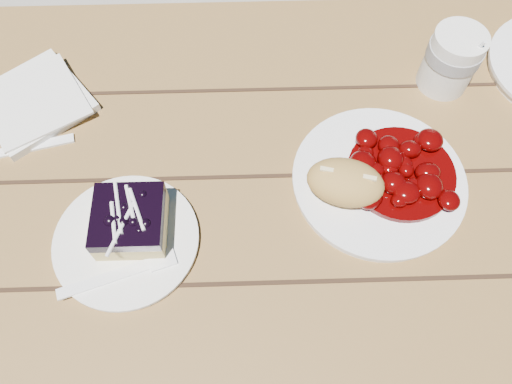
{
  "coord_description": "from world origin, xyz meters",
  "views": [
    {
      "loc": [
        -0.03,
        -0.28,
        1.38
      ],
      "look_at": [
        -0.02,
        0.02,
        0.81
      ],
      "focal_mm": 35.0,
      "sensor_mm": 36.0,
      "label": 1
    }
  ],
  "objects_px": {
    "dessert_plate": "(127,241)",
    "coffee_cup": "(451,60)",
    "bread_roll": "(345,182)",
    "blueberry_cake": "(130,221)",
    "picnic_table": "(271,266)",
    "main_plate": "(378,181)"
  },
  "relations": [
    {
      "from": "dessert_plate",
      "to": "coffee_cup",
      "type": "xyz_separation_m",
      "value": [
        0.48,
        0.26,
        0.04
      ]
    },
    {
      "from": "bread_roll",
      "to": "blueberry_cake",
      "type": "distance_m",
      "value": 0.29
    },
    {
      "from": "bread_roll",
      "to": "coffee_cup",
      "type": "relative_size",
      "value": 1.06
    },
    {
      "from": "bread_roll",
      "to": "blueberry_cake",
      "type": "relative_size",
      "value": 1.16
    },
    {
      "from": "picnic_table",
      "to": "dessert_plate",
      "type": "height_order",
      "value": "dessert_plate"
    },
    {
      "from": "picnic_table",
      "to": "bread_roll",
      "type": "distance_m",
      "value": 0.23
    },
    {
      "from": "main_plate",
      "to": "dessert_plate",
      "type": "bearing_deg",
      "value": -167.18
    },
    {
      "from": "picnic_table",
      "to": "bread_roll",
      "type": "height_order",
      "value": "bread_roll"
    },
    {
      "from": "picnic_table",
      "to": "main_plate",
      "type": "bearing_deg",
      "value": 22.44
    },
    {
      "from": "picnic_table",
      "to": "bread_roll",
      "type": "xyz_separation_m",
      "value": [
        0.1,
        0.04,
        0.2
      ]
    },
    {
      "from": "picnic_table",
      "to": "dessert_plate",
      "type": "relative_size",
      "value": 10.56
    },
    {
      "from": "main_plate",
      "to": "blueberry_cake",
      "type": "height_order",
      "value": "blueberry_cake"
    },
    {
      "from": "picnic_table",
      "to": "coffee_cup",
      "type": "distance_m",
      "value": 0.43
    },
    {
      "from": "bread_roll",
      "to": "dessert_plate",
      "type": "bearing_deg",
      "value": -168.56
    },
    {
      "from": "bread_roll",
      "to": "main_plate",
      "type": "bearing_deg",
      "value": 19.98
    },
    {
      "from": "main_plate",
      "to": "bread_roll",
      "type": "height_order",
      "value": "bread_roll"
    },
    {
      "from": "picnic_table",
      "to": "dessert_plate",
      "type": "xyz_separation_m",
      "value": [
        -0.2,
        -0.02,
        0.17
      ]
    },
    {
      "from": "dessert_plate",
      "to": "coffee_cup",
      "type": "height_order",
      "value": "coffee_cup"
    },
    {
      "from": "main_plate",
      "to": "dessert_plate",
      "type": "height_order",
      "value": "main_plate"
    },
    {
      "from": "picnic_table",
      "to": "main_plate",
      "type": "height_order",
      "value": "main_plate"
    },
    {
      "from": "picnic_table",
      "to": "main_plate",
      "type": "distance_m",
      "value": 0.24
    },
    {
      "from": "coffee_cup",
      "to": "picnic_table",
      "type": "bearing_deg",
      "value": -138.65
    }
  ]
}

